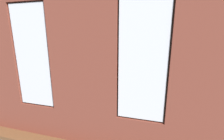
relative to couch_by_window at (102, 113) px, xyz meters
The scene contains 17 objects.
ground_plane 2.24m from the couch_by_window, 86.56° to the right, with size 7.28×6.46×0.10m, color brown.
brick_wall_with_windows 1.60m from the couch_by_window, 78.49° to the left, with size 6.68×0.30×3.60m.
white_wall_right 4.23m from the couch_by_window, 30.31° to the right, with size 0.10×5.46×3.60m, color silver.
couch_by_window is the anchor object (origin of this frame).
couch_left 2.89m from the couch_by_window, 150.22° to the right, with size 0.93×1.83×0.80m.
coffee_table 2.66m from the couch_by_window, 80.55° to the right, with size 1.42×0.87×0.41m.
cup_ceramic 2.52m from the couch_by_window, 82.46° to the right, with size 0.09×0.09×0.10m, color #33567F.
table_plant_small 2.67m from the couch_by_window, 80.55° to the right, with size 0.14×0.14×0.23m.
remote_silver 2.78m from the couch_by_window, 89.07° to the right, with size 0.05×0.17×0.02m, color #B2B2B7.
remote_black 2.64m from the couch_by_window, 70.89° to the right, with size 0.05×0.17×0.02m, color black.
remote_gray 2.80m from the couch_by_window, 77.32° to the right, with size 0.05×0.17×0.02m, color #59595B.
media_console 4.18m from the couch_by_window, 41.59° to the right, with size 1.19×0.42×0.54m, color black.
tv_flatscreen 4.22m from the couch_by_window, 41.62° to the right, with size 1.01×0.20×0.73m.
papasan_chair 4.31m from the couch_by_window, 85.02° to the right, with size 1.10×1.10×0.69m.
potted_plant_foreground_right 5.23m from the couch_by_window, 57.18° to the right, with size 0.83×0.86×1.35m.
potted_plant_between_couches 1.45m from the couch_by_window, behind, with size 1.08×1.08×1.33m.
potted_plant_by_left_couch 3.50m from the couch_by_window, 127.07° to the right, with size 0.49×0.49×0.64m.
Camera 1 is at (-1.29, 5.42, 2.27)m, focal length 24.00 mm.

